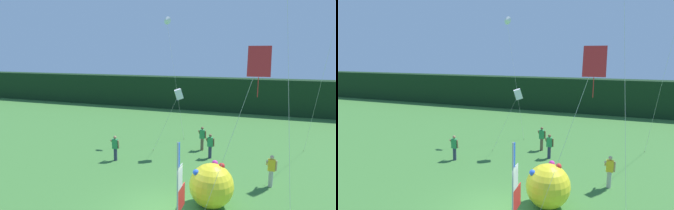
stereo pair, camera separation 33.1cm
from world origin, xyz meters
TOP-DOWN VIEW (x-y plane):
  - distant_treeline at (0.00, 24.06)m, footprint 80.00×2.40m
  - banner_flag at (1.19, -0.66)m, footprint 0.06×1.03m
  - person_near_banner at (-4.85, 4.96)m, footprint 0.55×0.48m
  - person_mid_field at (4.62, 4.29)m, footprint 0.55×0.48m
  - person_far_left at (0.85, 7.39)m, footprint 0.55×0.48m
  - person_far_right at (0.01, 8.80)m, footprint 0.55×0.48m
  - inflatable_balloon at (2.07, 1.33)m, footprint 2.00×2.00m
  - kite_red_diamond_0 at (3.81, -0.20)m, footprint 2.38×0.37m
  - kite_white_delta_3 at (-3.35, 10.74)m, footprint 1.78×0.45m
  - kite_white_box_4 at (-1.33, 7.38)m, footprint 2.31×0.64m

SIDE VIEW (x-z plane):
  - person_far_left at x=0.85m, z-range 0.05..1.69m
  - person_near_banner at x=-4.85m, z-range 0.05..1.70m
  - person_mid_field at x=4.62m, z-range 0.06..1.76m
  - person_far_right at x=0.01m, z-range 0.06..1.77m
  - inflatable_balloon at x=2.07m, z-range -0.02..2.04m
  - banner_flag at x=1.19m, z-range -0.08..3.54m
  - distant_treeline at x=0.00m, z-range 0.00..3.99m
  - kite_white_box_4 at x=-1.33m, z-range 1.89..6.45m
  - kite_red_diamond_0 at x=3.81m, z-range 2.80..9.88m
  - kite_white_delta_3 at x=-3.35m, z-range 4.43..14.11m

